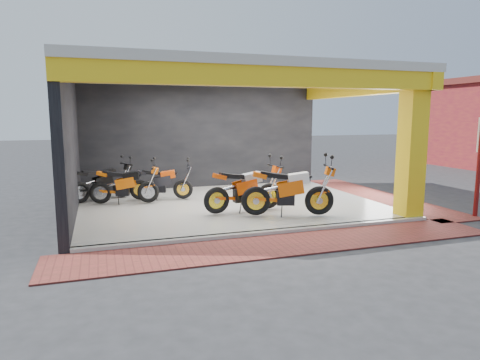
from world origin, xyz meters
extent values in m
plane|color=#2D2D30|center=(0.00, 0.00, 0.00)|extent=(80.00, 80.00, 0.00)
cube|color=silver|center=(0.00, 2.00, 0.05)|extent=(8.00, 6.00, 0.10)
cube|color=beige|center=(0.00, 2.00, 3.60)|extent=(8.40, 6.40, 0.20)
cube|color=black|center=(0.00, 5.10, 1.75)|extent=(8.20, 0.20, 3.50)
cube|color=black|center=(-4.10, 2.00, 1.75)|extent=(0.20, 6.20, 3.50)
cube|color=yellow|center=(3.75, -0.75, 1.75)|extent=(0.50, 0.50, 3.50)
cube|color=yellow|center=(0.00, -1.00, 3.30)|extent=(8.40, 0.30, 0.40)
cube|color=yellow|center=(4.00, 2.00, 3.30)|extent=(0.30, 6.40, 0.40)
cube|color=silver|center=(0.00, -1.02, 0.05)|extent=(8.00, 0.20, 0.10)
cube|color=#943630|center=(0.00, -1.80, 0.01)|extent=(9.00, 1.40, 0.03)
cube|color=#943630|center=(4.80, 2.00, 0.01)|extent=(1.40, 7.00, 0.03)
cylinder|color=#640F0F|center=(5.47, -1.14, 1.35)|extent=(0.11, 0.11, 2.70)
camera|label=1|loc=(-3.42, -9.21, 2.51)|focal=32.00mm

